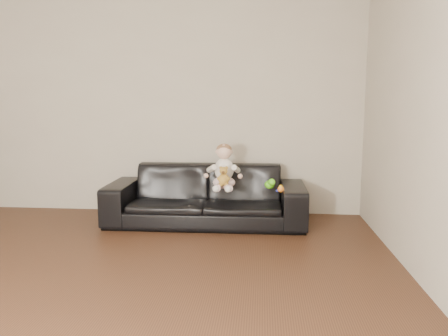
# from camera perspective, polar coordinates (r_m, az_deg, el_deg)

# --- Properties ---
(floor) EXTENTS (5.50, 5.50, 0.00)m
(floor) POSITION_cam_1_polar(r_m,az_deg,el_deg) (3.06, -22.61, -17.79)
(floor) COLOR #452818
(floor) RESTS_ON ground
(wall_back) EXTENTS (5.00, 0.00, 5.00)m
(wall_back) POSITION_cam_1_polar(r_m,az_deg,el_deg) (5.33, -9.59, 8.22)
(wall_back) COLOR #BBB19D
(wall_back) RESTS_ON ground
(sofa) EXTENTS (2.16, 0.86, 0.63)m
(sofa) POSITION_cam_1_polar(r_m,az_deg,el_deg) (4.81, -2.36, -3.55)
(sofa) COLOR black
(sofa) RESTS_ON floor
(baby) EXTENTS (0.34, 0.41, 0.48)m
(baby) POSITION_cam_1_polar(r_m,az_deg,el_deg) (4.62, -0.01, -0.14)
(baby) COLOR #F7D0D4
(baby) RESTS_ON sofa
(teddy_bear) EXTENTS (0.13, 0.13, 0.20)m
(teddy_bear) POSITION_cam_1_polar(r_m,az_deg,el_deg) (4.48, -0.05, -1.09)
(teddy_bear) COLOR #AB8231
(teddy_bear) RESTS_ON sofa
(toy_green) EXTENTS (0.12, 0.14, 0.09)m
(toy_green) POSITION_cam_1_polar(r_m,az_deg,el_deg) (4.66, 5.97, -2.17)
(toy_green) COLOR #5ADA19
(toy_green) RESTS_ON sofa
(toy_rattle) EXTENTS (0.08, 0.08, 0.07)m
(toy_rattle) POSITION_cam_1_polar(r_m,az_deg,el_deg) (4.48, 7.43, -2.77)
(toy_rattle) COLOR orange
(toy_rattle) RESTS_ON sofa
(toy_blue_disc) EXTENTS (0.12, 0.12, 0.01)m
(toy_blue_disc) POSITION_cam_1_polar(r_m,az_deg,el_deg) (4.55, 7.42, -2.93)
(toy_blue_disc) COLOR #1A2AD7
(toy_blue_disc) RESTS_ON sofa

